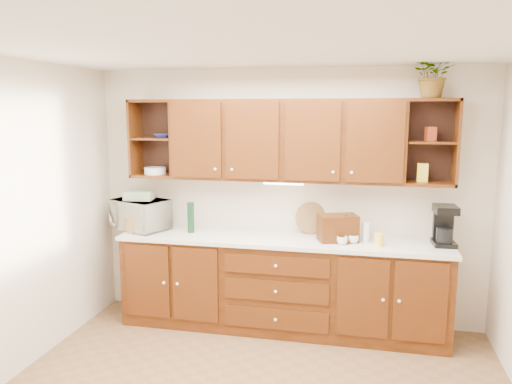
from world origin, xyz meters
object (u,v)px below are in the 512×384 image
at_px(coffee_maker, 444,226).
at_px(potted_plant, 434,75).
at_px(bread_box, 338,228).
at_px(microwave, 140,214).

bearing_deg(coffee_maker, potted_plant, 163.66).
height_order(coffee_maker, potted_plant, potted_plant).
bearing_deg(potted_plant, bread_box, -172.40).
bearing_deg(coffee_maker, bread_box, -179.28).
xyz_separation_m(bread_box, coffee_maker, (0.98, 0.07, 0.05)).
height_order(microwave, potted_plant, potted_plant).
bearing_deg(bread_box, microwave, 159.16).
height_order(microwave, coffee_maker, coffee_maker).
xyz_separation_m(coffee_maker, potted_plant, (-0.16, 0.04, 1.38)).
distance_m(microwave, coffee_maker, 3.04).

